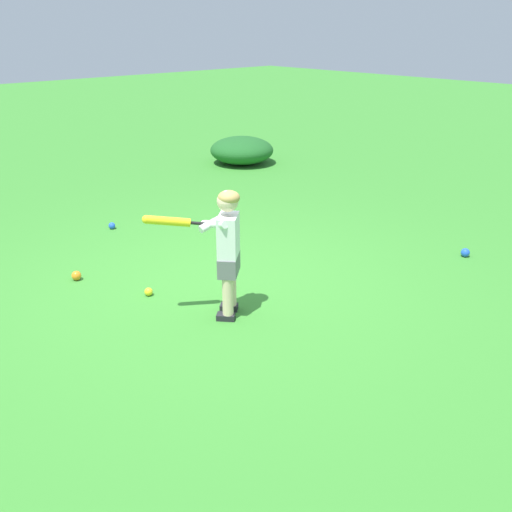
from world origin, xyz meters
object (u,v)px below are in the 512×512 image
child_batter (225,243)px  play_ball_far_left (465,253)px  play_ball_center_lawn (112,226)px  play_ball_by_bucket (76,276)px  play_ball_far_right (149,292)px

child_batter → play_ball_far_left: child_batter is taller
play_ball_center_lawn → play_ball_by_bucket: (1.06, -0.98, 0.01)m
child_batter → play_ball_far_right: bearing=-159.5°
child_batter → play_ball_far_left: bearing=74.9°
play_ball_center_lawn → play_ball_by_bucket: bearing=-42.7°
child_batter → play_ball_far_left: (0.72, 2.66, -0.60)m
child_batter → play_ball_far_left: 2.82m
child_batter → play_ball_far_right: child_batter is taller
play_ball_far_right → child_batter: bearing=20.5°
child_batter → play_ball_center_lawn: size_ratio=13.63×
child_batter → play_ball_center_lawn: child_batter is taller
play_ball_center_lawn → play_ball_far_right: 1.93m
play_ball_far_right → play_ball_center_lawn: bearing=160.1°
play_ball_far_left → play_ball_by_bucket: same height
child_batter → play_ball_center_lawn: 2.66m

